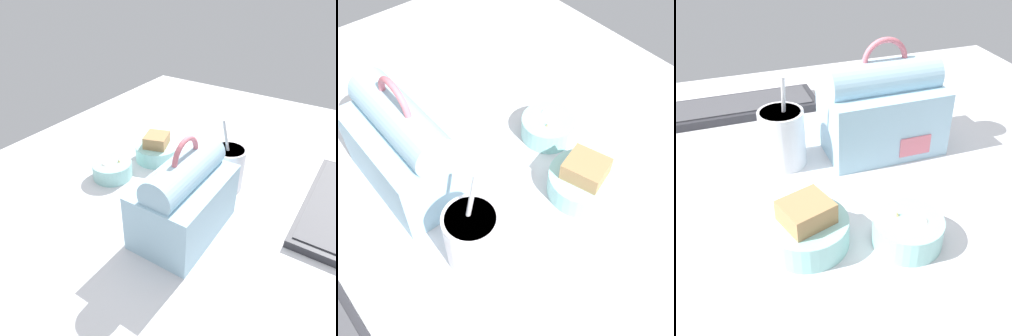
{
  "view_description": "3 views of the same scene",
  "coord_description": "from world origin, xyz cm",
  "views": [
    {
      "loc": [
        60.26,
        33.3,
        50.5
      ],
      "look_at": [
        4.18,
        -3.49,
        7.0
      ],
      "focal_mm": 35.0,
      "sensor_mm": 36.0,
      "label": 1
    },
    {
      "loc": [
        -30.72,
        24.82,
        60.91
      ],
      "look_at": [
        4.18,
        -3.49,
        7.0
      ],
      "focal_mm": 45.0,
      "sensor_mm": 36.0,
      "label": 2
    },
    {
      "loc": [
        -14.65,
        -56.81,
        45.79
      ],
      "look_at": [
        4.18,
        -3.49,
        7.0
      ],
      "focal_mm": 45.0,
      "sensor_mm": 36.0,
      "label": 3
    }
  ],
  "objects": [
    {
      "name": "bento_bowl_snacks",
      "position": [
        8.87,
        -17.59,
        4.24
      ],
      "size": [
        10.2,
        10.2,
        5.03
      ],
      "color": "#93D1CC",
      "rests_on": "desk_surface"
    },
    {
      "name": "lunch_bag",
      "position": [
        15.85,
        7.99,
        10.11
      ],
      "size": [
        21.89,
        13.91,
        21.86
      ],
      "color": "#9EC6DB",
      "rests_on": "desk_surface"
    },
    {
      "name": "soup_cup",
      "position": [
        -3.24,
        8.82,
        7.56
      ],
      "size": [
        8.2,
        8.2,
        17.75
      ],
      "color": "silver",
      "rests_on": "desk_surface"
    },
    {
      "name": "bento_bowl_sandwich",
      "position": [
        -4.77,
        -13.13,
        4.8
      ],
      "size": [
        12.05,
        12.05,
        7.51
      ],
      "color": "#93D1CC",
      "rests_on": "desk_surface"
    },
    {
      "name": "desk_surface",
      "position": [
        0.0,
        0.0,
        1.0
      ],
      "size": [
        140.0,
        110.0,
        2.0
      ],
      "color": "silver",
      "rests_on": "ground"
    }
  ]
}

